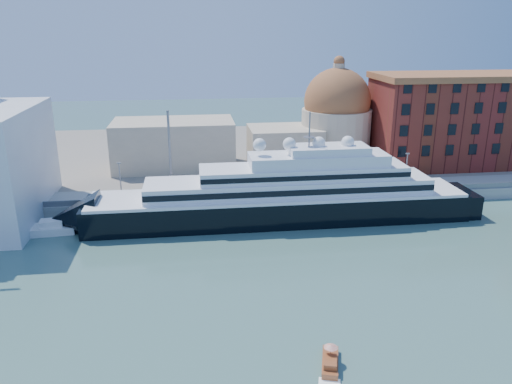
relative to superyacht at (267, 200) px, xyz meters
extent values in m
plane|color=#335851|center=(1.44, -23.00, -4.29)|extent=(400.00, 400.00, 0.00)
cube|color=gray|center=(1.44, 11.00, -3.04)|extent=(180.00, 10.00, 2.50)
cube|color=slate|center=(1.44, 52.00, -3.29)|extent=(260.00, 72.00, 2.00)
cube|color=slate|center=(1.44, 6.50, -1.19)|extent=(180.00, 0.10, 1.20)
cube|color=black|center=(2.26, 0.00, -2.21)|extent=(73.69, 11.34, 6.14)
cone|color=black|center=(-36.47, 0.00, -2.21)|extent=(9.45, 11.34, 11.34)
cube|color=black|center=(39.11, 0.00, -2.40)|extent=(5.67, 10.39, 5.67)
cube|color=white|center=(2.26, 0.00, 1.10)|extent=(71.81, 11.53, 0.57)
cube|color=white|center=(4.15, 0.00, 2.80)|extent=(54.80, 9.45, 2.83)
cube|color=black|center=(4.15, -4.72, 2.80)|extent=(54.80, 0.15, 1.13)
cube|color=white|center=(6.99, 0.00, 5.44)|extent=(39.68, 8.50, 2.46)
cube|color=white|center=(9.82, 0.00, 7.81)|extent=(26.45, 7.56, 2.27)
cube|color=white|center=(11.71, 0.00, 9.69)|extent=(15.12, 6.61, 1.51)
cylinder|color=slate|center=(7.93, 0.00, 13.66)|extent=(0.28, 0.28, 6.61)
sphere|color=white|center=(-1.52, 0.00, 11.02)|extent=(2.46, 2.46, 2.46)
sphere|color=white|center=(4.15, 0.00, 11.02)|extent=(2.46, 2.46, 2.46)
sphere|color=white|center=(9.82, 0.00, 11.02)|extent=(2.46, 2.46, 2.46)
sphere|color=white|center=(15.49, 0.00, 11.02)|extent=(2.46, 2.46, 2.46)
cube|color=white|center=(-42.28, -1.05, -3.68)|extent=(12.53, 5.08, 1.63)
cube|color=white|center=(-40.24, -0.88, -2.35)|extent=(4.28, 2.88, 1.22)
cube|color=brown|center=(0.43, -44.52, -3.98)|extent=(3.21, 5.63, 0.89)
cube|color=brown|center=(0.18, -45.37, -3.22)|extent=(1.99, 2.54, 0.71)
cylinder|color=slate|center=(0.56, -44.09, -2.86)|extent=(0.05, 0.05, 1.42)
cone|color=red|center=(0.56, -44.09, -2.06)|extent=(1.60, 1.60, 0.36)
cube|color=maroon|center=(53.44, 29.00, 8.71)|extent=(42.00, 18.00, 22.00)
cube|color=brown|center=(53.44, 29.00, 20.21)|extent=(43.00, 19.00, 1.50)
cylinder|color=beige|center=(23.44, 35.00, 4.71)|extent=(18.00, 18.00, 14.00)
sphere|color=brown|center=(23.44, 35.00, 13.71)|extent=(17.00, 17.00, 17.00)
cylinder|color=beige|center=(23.44, 35.00, 21.71)|extent=(3.00, 3.00, 3.00)
cube|color=beige|center=(9.44, 33.00, 2.71)|extent=(18.00, 14.00, 10.00)
cube|color=beige|center=(-18.56, 35.00, 3.71)|extent=(30.00, 16.00, 12.00)
cylinder|color=slate|center=(-28.56, 8.00, 2.21)|extent=(0.24, 0.24, 8.00)
cube|color=slate|center=(-28.56, 8.00, 6.31)|extent=(0.80, 0.30, 0.25)
cylinder|color=slate|center=(1.44, 8.00, 2.21)|extent=(0.24, 0.24, 8.00)
cube|color=slate|center=(1.44, 8.00, 6.31)|extent=(0.80, 0.30, 0.25)
cylinder|color=slate|center=(31.44, 8.00, 2.21)|extent=(0.24, 0.24, 8.00)
cube|color=slate|center=(31.44, 8.00, 6.31)|extent=(0.80, 0.30, 0.25)
cylinder|color=slate|center=(-18.56, 10.00, 7.21)|extent=(0.50, 0.50, 18.00)
camera|label=1|loc=(-13.91, -90.17, 31.92)|focal=35.00mm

